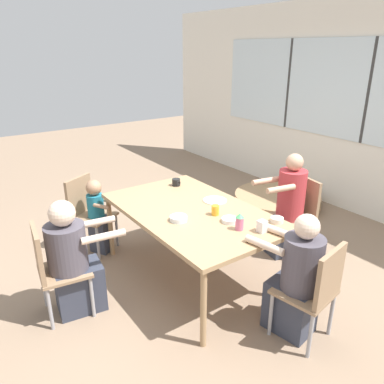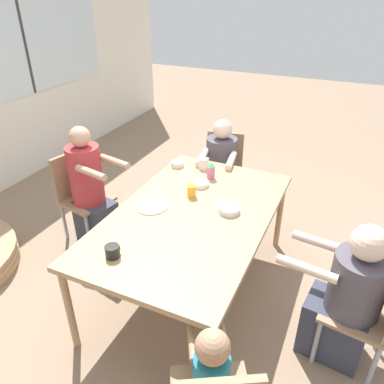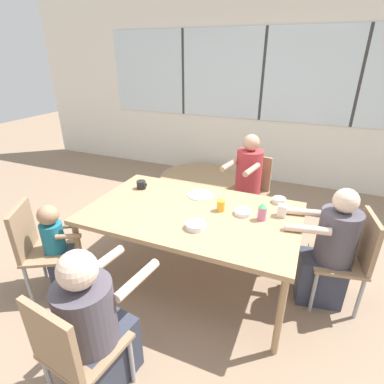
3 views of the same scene
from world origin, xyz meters
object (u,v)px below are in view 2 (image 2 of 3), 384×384
at_px(chair_for_woman_green_shirt, 376,308).
at_px(person_man_teal_shirt, 220,175).
at_px(coffee_mug, 113,251).
at_px(milk_carton_small, 204,164).
at_px(sippy_cup, 211,170).
at_px(bowl_fruit, 177,164).
at_px(person_man_blue_shirt, 91,193).
at_px(chair_for_man_teal_shirt, 223,166).
at_px(person_woman_green_shirt, 346,301).
at_px(bowl_white_shallow, 200,184).
at_px(bowl_cereal, 229,209).
at_px(chair_for_man_blue_shirt, 79,189).
at_px(juice_glass, 192,191).

bearing_deg(chair_for_woman_green_shirt, person_man_teal_shirt, 56.69).
height_order(coffee_mug, milk_carton_small, milk_carton_small).
relative_size(sippy_cup, bowl_fruit, 1.31).
bearing_deg(milk_carton_small, person_man_blue_shirt, 118.41).
xyz_separation_m(chair_for_man_teal_shirt, person_man_teal_shirt, (-0.16, -0.03, -0.03)).
height_order(person_woman_green_shirt, coffee_mug, person_woman_green_shirt).
distance_m(person_woman_green_shirt, coffee_mug, 1.48).
distance_m(person_man_teal_shirt, bowl_fruit, 0.59).
xyz_separation_m(sippy_cup, bowl_white_shallow, (-0.16, 0.03, -0.06)).
bearing_deg(chair_for_man_teal_shirt, person_man_blue_shirt, 39.95).
distance_m(milk_carton_small, bowl_cereal, 0.74).
bearing_deg(sippy_cup, bowl_white_shallow, 169.13).
relative_size(chair_for_man_teal_shirt, sippy_cup, 5.62).
distance_m(chair_for_woman_green_shirt, bowl_cereal, 1.13).
xyz_separation_m(person_man_teal_shirt, sippy_cup, (-0.55, -0.11, 0.33)).
distance_m(chair_for_man_blue_shirt, sippy_cup, 1.27).
distance_m(coffee_mug, milk_carton_small, 1.36).
distance_m(chair_for_man_teal_shirt, bowl_fruit, 0.71).
xyz_separation_m(bowl_white_shallow, bowl_fruit, (0.25, 0.34, 0.00)).
bearing_deg(chair_for_man_blue_shirt, bowl_cereal, 96.54).
xyz_separation_m(chair_for_man_blue_shirt, person_man_teal_shirt, (0.87, -1.08, -0.03)).
bearing_deg(bowl_cereal, coffee_mug, 148.20).
xyz_separation_m(person_man_blue_shirt, juice_glass, (0.00, -1.02, 0.25)).
height_order(chair_for_woman_green_shirt, person_woman_green_shirt, person_woman_green_shirt).
distance_m(person_man_teal_shirt, sippy_cup, 0.65).
bearing_deg(bowl_white_shallow, milk_carton_small, 17.41).
xyz_separation_m(chair_for_man_teal_shirt, bowl_cereal, (-1.16, -0.47, 0.25)).
xyz_separation_m(coffee_mug, bowl_cereal, (0.77, -0.48, -0.02)).
bearing_deg(milk_carton_small, person_man_teal_shirt, -1.59).
height_order(coffee_mug, bowl_cereal, coffee_mug).
height_order(bowl_white_shallow, bowl_fruit, bowl_fruit).
height_order(chair_for_woman_green_shirt, bowl_fruit, chair_for_woman_green_shirt).
xyz_separation_m(chair_for_man_teal_shirt, person_woman_green_shirt, (-1.44, -1.35, -0.03)).
height_order(person_woman_green_shirt, sippy_cup, person_woman_green_shirt).
xyz_separation_m(sippy_cup, milk_carton_small, (0.14, 0.12, -0.03)).
bearing_deg(chair_for_man_blue_shirt, person_man_blue_shirt, 90.00).
xyz_separation_m(person_man_teal_shirt, juice_glass, (-0.90, -0.09, 0.30)).
relative_size(milk_carton_small, bowl_cereal, 0.65).
bearing_deg(juice_glass, chair_for_woman_green_shirt, -105.75).
relative_size(person_man_teal_shirt, bowl_fruit, 9.15).
relative_size(person_man_teal_shirt, bowl_cereal, 6.70).
distance_m(chair_for_woman_green_shirt, milk_carton_small, 1.77).
relative_size(chair_for_man_teal_shirt, bowl_cereal, 5.38).
distance_m(juice_glass, bowl_white_shallow, 0.19).
bearing_deg(coffee_mug, bowl_white_shallow, -6.76).
distance_m(person_man_blue_shirt, coffee_mug, 1.26).
distance_m(bowl_cereal, bowl_fruit, 0.87).
distance_m(sippy_cup, bowl_white_shallow, 0.17).
distance_m(person_woman_green_shirt, bowl_fruit, 1.80).
distance_m(chair_for_woman_green_shirt, juice_glass, 1.48).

